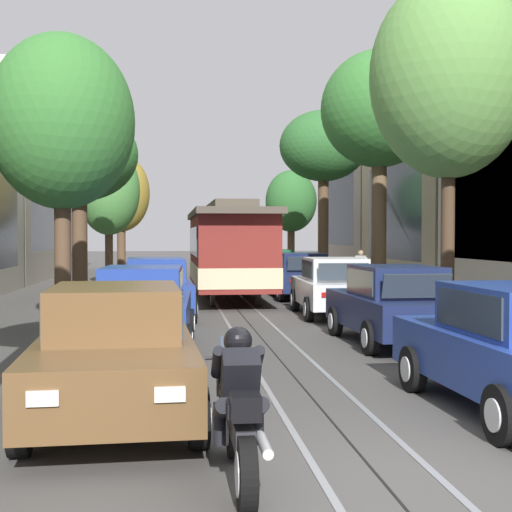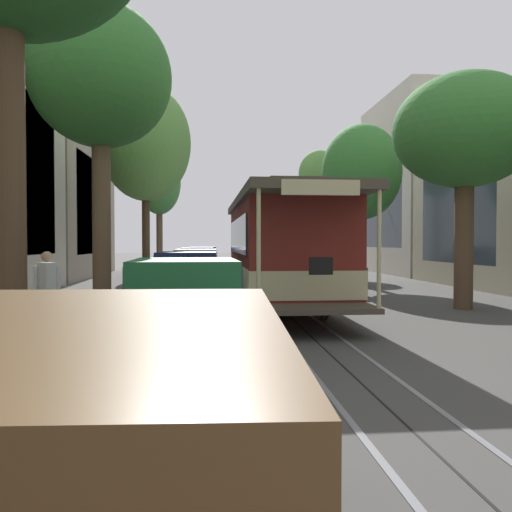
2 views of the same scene
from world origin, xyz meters
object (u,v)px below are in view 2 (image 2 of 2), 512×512
(parked_car_navy_fourth_right, at_px, (187,282))
(street_tree_kerb_right_second, at_px, (145,143))
(parked_car_white_mid_right, at_px, (196,271))
(parked_car_blue_near_right, at_px, (202,260))
(parked_car_blue_mid_left, at_px, (326,270))
(parked_car_navy_second_right, at_px, (197,265))
(street_tree_kerb_right_near, at_px, (159,183))
(street_tree_kerb_left_mid, at_px, (465,133))
(cable_car_trolley, at_px, (282,248))
(street_tree_kerb_left_second, at_px, (361,173))
(parked_car_blue_second_left, at_px, (304,264))
(parked_car_brown_near_left, at_px, (288,260))
(pedestrian_on_left_pavement, at_px, (47,286))
(street_tree_kerb_left_near, at_px, (319,176))
(parked_car_green_fifth_right, at_px, (185,314))
(street_tree_kerb_right_mid, at_px, (101,79))
(motorcycle_with_rider, at_px, (262,261))

(parked_car_navy_fourth_right, height_order, street_tree_kerb_right_second, street_tree_kerb_right_second)
(parked_car_white_mid_right, relative_size, street_tree_kerb_right_second, 0.53)
(parked_car_blue_near_right, xyz_separation_m, parked_car_navy_fourth_right, (0.14, 16.68, 0.00))
(parked_car_blue_mid_left, height_order, parked_car_white_mid_right, same)
(parked_car_navy_second_right, relative_size, street_tree_kerb_right_near, 0.62)
(parked_car_navy_second_right, distance_m, street_tree_kerb_left_mid, 13.64)
(street_tree_kerb_right_near, bearing_deg, cable_car_trolley, 106.68)
(parked_car_blue_mid_left, height_order, street_tree_kerb_left_second, street_tree_kerb_left_second)
(street_tree_kerb_right_near, xyz_separation_m, street_tree_kerb_right_second, (-0.23, 8.26, 0.72))
(parked_car_white_mid_right, distance_m, parked_car_navy_fourth_right, 5.66)
(street_tree_kerb_left_second, distance_m, cable_car_trolley, 9.17)
(parked_car_blue_second_left, relative_size, street_tree_kerb_right_near, 0.62)
(parked_car_navy_second_right, xyz_separation_m, street_tree_kerb_left_second, (-6.93, 2.86, 3.94))
(parked_car_brown_near_left, bearing_deg, pedestrian_on_left_pavement, 67.58)
(cable_car_trolley, bearing_deg, street_tree_kerb_left_mid, 176.17)
(pedestrian_on_left_pavement, bearing_deg, street_tree_kerb_left_near, -116.51)
(parked_car_blue_mid_left, xyz_separation_m, street_tree_kerb_left_near, (-2.17, -11.46, 4.92))
(parked_car_green_fifth_right, height_order, street_tree_kerb_right_mid, street_tree_kerb_right_mid)
(parked_car_navy_fourth_right, bearing_deg, motorcycle_with_rider, -101.39)
(street_tree_kerb_left_second, distance_m, pedestrian_on_left_pavement, 14.80)
(parked_car_blue_second_left, xyz_separation_m, motorcycle_with_rider, (1.19, -7.87, -0.15))
(parked_car_brown_near_left, distance_m, parked_car_blue_near_right, 4.93)
(parked_car_blue_mid_left, distance_m, street_tree_kerb_right_near, 13.88)
(parked_car_navy_second_right, height_order, street_tree_kerb_left_near, street_tree_kerb_left_near)
(parked_car_blue_mid_left, height_order, street_tree_kerb_left_mid, street_tree_kerb_left_mid)
(street_tree_kerb_right_second, bearing_deg, street_tree_kerb_left_mid, 139.48)
(parked_car_blue_mid_left, height_order, cable_car_trolley, cable_car_trolley)
(parked_car_navy_second_right, height_order, street_tree_kerb_left_mid, street_tree_kerb_left_mid)
(parked_car_brown_near_left, distance_m, parked_car_navy_fourth_right, 17.20)
(parked_car_navy_second_right, distance_m, parked_car_white_mid_right, 5.25)
(street_tree_kerb_left_mid, xyz_separation_m, street_tree_kerb_right_second, (9.57, -8.17, 1.09))
(parked_car_navy_fourth_right, xyz_separation_m, cable_car_trolley, (-2.53, -0.60, 0.86))
(parked_car_blue_near_right, relative_size, street_tree_kerb_right_second, 0.53)
(parked_car_blue_second_left, distance_m, parked_car_blue_mid_left, 5.34)
(parked_car_navy_second_right, distance_m, parked_car_navy_fourth_right, 10.90)
(parked_car_blue_near_right, distance_m, street_tree_kerb_left_second, 11.66)
(cable_car_trolley, distance_m, motorcycle_with_rider, 18.32)
(parked_car_brown_near_left, distance_m, parked_car_green_fifth_right, 22.95)
(parked_car_blue_second_left, xyz_separation_m, street_tree_kerb_right_near, (7.28, -5.73, 4.38))
(parked_car_white_mid_right, bearing_deg, parked_car_navy_fourth_right, 89.28)
(parked_car_blue_second_left, distance_m, street_tree_kerb_right_mid, 13.38)
(street_tree_kerb_right_mid, xyz_separation_m, pedestrian_on_left_pavement, (0.34, 3.79, -5.39))
(pedestrian_on_left_pavement, bearing_deg, parked_car_blue_mid_left, -133.09)
(parked_car_blue_near_right, distance_m, street_tree_kerb_right_mid, 16.55)
(parked_car_blue_mid_left, height_order, street_tree_kerb_right_mid, street_tree_kerb_right_mid)
(parked_car_green_fifth_right, height_order, street_tree_kerb_left_near, street_tree_kerb_left_near)
(parked_car_brown_near_left, height_order, motorcycle_with_rider, parked_car_brown_near_left)
(parked_car_blue_second_left, bearing_deg, street_tree_kerb_left_mid, 103.21)
(parked_car_blue_mid_left, xyz_separation_m, parked_car_green_fifth_right, (4.64, 11.62, 0.00))
(parked_car_white_mid_right, bearing_deg, street_tree_kerb_right_mid, 60.44)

